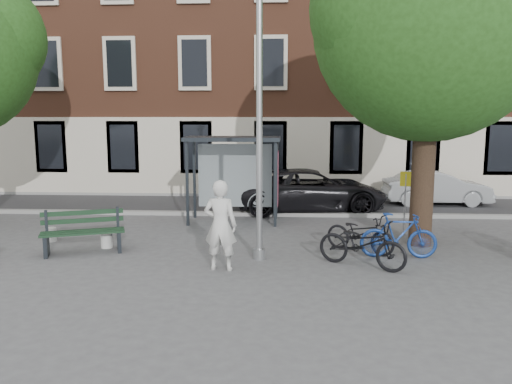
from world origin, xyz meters
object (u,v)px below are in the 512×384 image
object	(u,v)px
bench	(83,234)
car_silver	(437,188)
painter	(220,225)
notice_sign	(405,191)
bike_b	(399,236)
bus_shelter	(246,160)
car_dark	(311,190)
lamppost	(259,137)
bike_c	(362,244)
bike_a	(360,233)

from	to	relation	value
bench	car_silver	size ratio (longest dim) A/B	0.52
painter	notice_sign	xyz separation A→B (m)	(4.60, 3.33, 0.28)
bike_b	bench	bearing A→B (deg)	91.97
bus_shelter	car_dark	bearing A→B (deg)	42.35
lamppost	bike_c	world-z (taller)	lamppost
bike_a	painter	bearing A→B (deg)	150.92
bench	bike_b	distance (m)	7.41
bus_shelter	bike_c	bearing A→B (deg)	-58.31
painter	bus_shelter	bearing A→B (deg)	-85.19
bike_b	car_silver	xyz separation A→B (m)	(2.99, 7.25, 0.10)
bike_b	notice_sign	distance (m)	2.41
lamppost	bike_c	xyz separation A→B (m)	(2.23, -0.50, -2.26)
car_silver	bus_shelter	bearing A→B (deg)	116.18
car_dark	car_silver	distance (m)	4.95
car_dark	painter	bearing A→B (deg)	154.04
bike_c	bus_shelter	bearing A→B (deg)	61.78
lamppost	bike_b	bearing A→B (deg)	4.94
bike_a	bike_b	world-z (taller)	bike_b
lamppost	bus_shelter	bearing A→B (deg)	98.43
notice_sign	bike_b	bearing A→B (deg)	-88.53
painter	notice_sign	distance (m)	5.69
painter	bike_a	bearing A→B (deg)	-146.74
painter	car_dark	bearing A→B (deg)	-101.42
bus_shelter	painter	world-z (taller)	bus_shelter
bike_b	bike_c	xyz separation A→B (m)	(-0.95, -0.78, -0.01)
painter	car_silver	bearing A→B (deg)	-122.99
bench	bike_b	world-z (taller)	bike_b
lamppost	car_dark	world-z (taller)	lamppost
bus_shelter	car_silver	distance (m)	7.71
painter	bike_a	size ratio (longest dim) A/B	1.10
lamppost	notice_sign	xyz separation A→B (m)	(3.83, 2.49, -1.54)
lamppost	bike_b	world-z (taller)	lamppost
bike_a	bike_b	size ratio (longest dim) A/B	1.00
bus_shelter	car_silver	size ratio (longest dim) A/B	0.75
bus_shelter	bike_c	world-z (taller)	bus_shelter
painter	car_dark	world-z (taller)	painter
bike_b	notice_sign	world-z (taller)	notice_sign
bus_shelter	car_dark	distance (m)	3.06
bus_shelter	bike_a	xyz separation A→B (m)	(2.99, -3.38, -1.46)
bus_shelter	bench	bearing A→B (deg)	-133.68
bike_a	notice_sign	distance (m)	2.41
bike_a	bike_c	world-z (taller)	bike_c
painter	car_silver	xyz separation A→B (m)	(6.95, 8.37, -0.34)
painter	bike_b	bearing A→B (deg)	-157.45
bike_c	notice_sign	distance (m)	3.46
bench	car_silver	world-z (taller)	car_silver
lamppost	notice_sign	size ratio (longest dim) A/B	3.48
bike_a	bike_c	bearing A→B (deg)	-152.26
lamppost	notice_sign	bearing A→B (deg)	33.00
bus_shelter	bike_c	xyz separation A→B (m)	(2.84, -4.61, -1.40)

